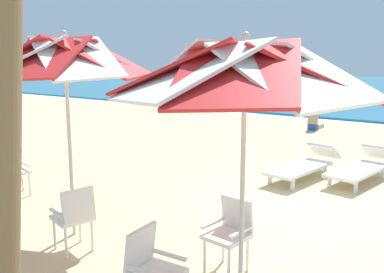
{
  "coord_description": "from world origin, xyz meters",
  "views": [
    {
      "loc": [
        1.88,
        -6.25,
        2.47
      ],
      "look_at": [
        -2.61,
        0.08,
        1.0
      ],
      "focal_mm": 39.78,
      "sensor_mm": 36.0,
      "label": 1
    }
  ],
  "objects_px": {
    "sun_lounger_2": "(304,165)",
    "beach_umbrella_1": "(65,60)",
    "plastic_chair_0": "(152,267)",
    "plastic_chair_2": "(75,215)",
    "plastic_chair_4": "(13,168)",
    "plastic_chair_1": "(230,230)",
    "sun_lounger_1": "(362,167)",
    "beachgoer_seated": "(315,121)",
    "beach_umbrella_0": "(245,72)"
  },
  "relations": [
    {
      "from": "beach_umbrella_1",
      "to": "beachgoer_seated",
      "type": "height_order",
      "value": "beach_umbrella_1"
    },
    {
      "from": "plastic_chair_1",
      "to": "plastic_chair_2",
      "type": "bearing_deg",
      "value": -158.3
    },
    {
      "from": "plastic_chair_1",
      "to": "beach_umbrella_1",
      "type": "bearing_deg",
      "value": -170.68
    },
    {
      "from": "plastic_chair_4",
      "to": "plastic_chair_2",
      "type": "bearing_deg",
      "value": -17.83
    },
    {
      "from": "sun_lounger_2",
      "to": "beach_umbrella_1",
      "type": "bearing_deg",
      "value": -109.35
    },
    {
      "from": "beach_umbrella_1",
      "to": "plastic_chair_1",
      "type": "bearing_deg",
      "value": 9.32
    },
    {
      "from": "plastic_chair_4",
      "to": "sun_lounger_1",
      "type": "height_order",
      "value": "plastic_chair_4"
    },
    {
      "from": "beach_umbrella_0",
      "to": "beach_umbrella_1",
      "type": "bearing_deg",
      "value": 179.39
    },
    {
      "from": "plastic_chair_2",
      "to": "beach_umbrella_0",
      "type": "bearing_deg",
      "value": 8.38
    },
    {
      "from": "sun_lounger_2",
      "to": "beachgoer_seated",
      "type": "height_order",
      "value": "beachgoer_seated"
    },
    {
      "from": "plastic_chair_0",
      "to": "plastic_chair_1",
      "type": "bearing_deg",
      "value": 82.02
    },
    {
      "from": "beachgoer_seated",
      "to": "sun_lounger_1",
      "type": "bearing_deg",
      "value": -61.91
    },
    {
      "from": "plastic_chair_4",
      "to": "beachgoer_seated",
      "type": "bearing_deg",
      "value": 78.65
    },
    {
      "from": "beachgoer_seated",
      "to": "plastic_chair_0",
      "type": "bearing_deg",
      "value": -77.97
    },
    {
      "from": "plastic_chair_0",
      "to": "beach_umbrella_1",
      "type": "bearing_deg",
      "value": 159.22
    },
    {
      "from": "beach_umbrella_1",
      "to": "beachgoer_seated",
      "type": "bearing_deg",
      "value": 91.47
    },
    {
      "from": "beach_umbrella_1",
      "to": "plastic_chair_0",
      "type": "bearing_deg",
      "value": -20.78
    },
    {
      "from": "plastic_chair_2",
      "to": "sun_lounger_1",
      "type": "height_order",
      "value": "plastic_chair_2"
    },
    {
      "from": "plastic_chair_4",
      "to": "plastic_chair_0",
      "type": "bearing_deg",
      "value": -16.88
    },
    {
      "from": "beach_umbrella_1",
      "to": "sun_lounger_1",
      "type": "distance_m",
      "value": 6.11
    },
    {
      "from": "sun_lounger_1",
      "to": "beachgoer_seated",
      "type": "xyz_separation_m",
      "value": [
        -2.89,
        5.41,
        0.01
      ]
    },
    {
      "from": "plastic_chair_0",
      "to": "plastic_chair_1",
      "type": "xyz_separation_m",
      "value": [
        0.17,
        1.19,
        0.0
      ]
    },
    {
      "from": "sun_lounger_2",
      "to": "plastic_chair_1",
      "type": "bearing_deg",
      "value": -80.52
    },
    {
      "from": "beach_umbrella_0",
      "to": "plastic_chair_0",
      "type": "height_order",
      "value": "beach_umbrella_0"
    },
    {
      "from": "beach_umbrella_0",
      "to": "beach_umbrella_1",
      "type": "xyz_separation_m",
      "value": [
        -2.67,
        0.03,
        0.1
      ]
    },
    {
      "from": "beach_umbrella_0",
      "to": "sun_lounger_2",
      "type": "distance_m",
      "value": 5.14
    },
    {
      "from": "beach_umbrella_0",
      "to": "plastic_chair_4",
      "type": "bearing_deg",
      "value": 173.59
    },
    {
      "from": "beach_umbrella_0",
      "to": "sun_lounger_1",
      "type": "xyz_separation_m",
      "value": [
        -0.06,
        5.11,
        -2.04
      ]
    },
    {
      "from": "plastic_chair_0",
      "to": "beachgoer_seated",
      "type": "height_order",
      "value": "beachgoer_seated"
    },
    {
      "from": "plastic_chair_2",
      "to": "plastic_chair_4",
      "type": "height_order",
      "value": "same"
    },
    {
      "from": "plastic_chair_0",
      "to": "sun_lounger_1",
      "type": "relative_size",
      "value": 0.39
    },
    {
      "from": "plastic_chair_0",
      "to": "beachgoer_seated",
      "type": "bearing_deg",
      "value": 102.03
    },
    {
      "from": "sun_lounger_1",
      "to": "beachgoer_seated",
      "type": "distance_m",
      "value": 6.13
    },
    {
      "from": "beach_umbrella_0",
      "to": "sun_lounger_1",
      "type": "relative_size",
      "value": 1.22
    },
    {
      "from": "plastic_chair_2",
      "to": "sun_lounger_1",
      "type": "distance_m",
      "value": 5.85
    },
    {
      "from": "plastic_chair_0",
      "to": "sun_lounger_1",
      "type": "distance_m",
      "value": 5.92
    },
    {
      "from": "plastic_chair_1",
      "to": "beachgoer_seated",
      "type": "xyz_separation_m",
      "value": [
        -2.58,
        10.12,
        -0.2
      ]
    },
    {
      "from": "plastic_chair_4",
      "to": "beach_umbrella_1",
      "type": "bearing_deg",
      "value": -13.06
    },
    {
      "from": "plastic_chair_2",
      "to": "plastic_chair_4",
      "type": "relative_size",
      "value": 1.0
    },
    {
      "from": "beach_umbrella_0",
      "to": "beachgoer_seated",
      "type": "xyz_separation_m",
      "value": [
        -2.94,
        10.52,
        -2.03
      ]
    },
    {
      "from": "plastic_chair_4",
      "to": "sun_lounger_2",
      "type": "bearing_deg",
      "value": 46.21
    },
    {
      "from": "beach_umbrella_0",
      "to": "plastic_chair_1",
      "type": "distance_m",
      "value": 1.91
    },
    {
      "from": "beach_umbrella_0",
      "to": "plastic_chair_1",
      "type": "height_order",
      "value": "beach_umbrella_0"
    },
    {
      "from": "beach_umbrella_0",
      "to": "plastic_chair_2",
      "type": "relative_size",
      "value": 3.11
    },
    {
      "from": "beach_umbrella_0",
      "to": "beach_umbrella_1",
      "type": "relative_size",
      "value": 0.96
    },
    {
      "from": "plastic_chair_0",
      "to": "plastic_chair_2",
      "type": "height_order",
      "value": "same"
    },
    {
      "from": "sun_lounger_1",
      "to": "sun_lounger_2",
      "type": "distance_m",
      "value": 1.14
    },
    {
      "from": "plastic_chair_4",
      "to": "beachgoer_seated",
      "type": "distance_m",
      "value": 10.17
    },
    {
      "from": "beach_umbrella_1",
      "to": "plastic_chair_4",
      "type": "bearing_deg",
      "value": 166.94
    },
    {
      "from": "plastic_chair_0",
      "to": "beachgoer_seated",
      "type": "distance_m",
      "value": 11.56
    }
  ]
}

